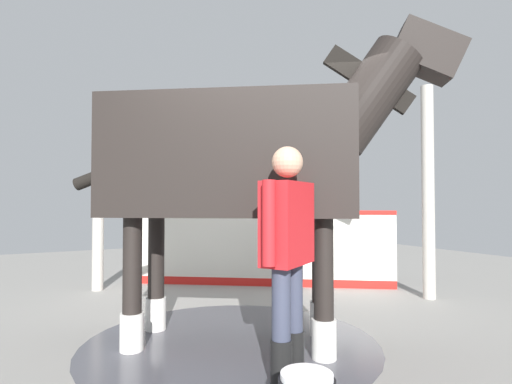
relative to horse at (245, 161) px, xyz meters
name	(u,v)px	position (x,y,z in m)	size (l,w,h in m)	color
ground_plane	(236,331)	(0.09, 0.37, -1.65)	(16.00, 16.00, 0.02)	gray
wet_patch	(231,343)	(-0.10, 0.07, -1.64)	(2.64, 2.64, 0.00)	#4C4C54
barrier_wall	(260,251)	(1.33, 2.13, -1.11)	(3.35, 2.37, 1.15)	silver
roof_post_near	(428,191)	(2.90, 0.35, -0.23)	(0.16, 0.16, 2.82)	#B7B2A8
roof_post_far	(98,193)	(-0.88, 2.98, -0.23)	(0.16, 0.16, 2.82)	#B7B2A8
horse	(245,161)	(0.00, 0.00, 0.00)	(3.03, 2.31, 2.85)	black
handler	(288,246)	(-0.09, -0.84, -0.68)	(0.58, 0.44, 1.66)	black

